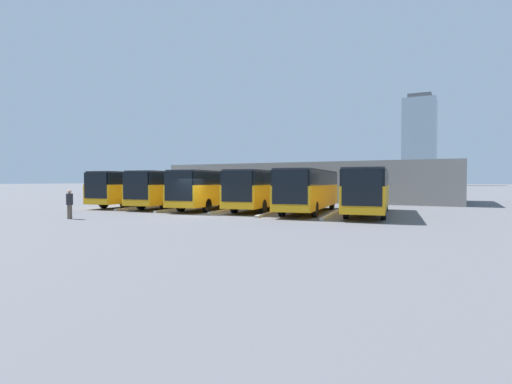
% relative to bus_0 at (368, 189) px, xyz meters
% --- Properties ---
extents(ground_plane, '(600.00, 600.00, 0.00)m').
position_rel_bus_0_xyz_m(ground_plane, '(10.58, 5.66, -1.77)').
color(ground_plane, '#5B5B60').
extents(bus_0, '(4.12, 12.12, 3.15)m').
position_rel_bus_0_xyz_m(bus_0, '(0.00, 0.00, 0.00)').
color(bus_0, orange).
rests_on(bus_0, ground_plane).
extents(curb_divider_0, '(1.31, 7.70, 0.15)m').
position_rel_bus_0_xyz_m(curb_divider_0, '(2.12, 1.76, -1.69)').
color(curb_divider_0, '#B2B2AD').
rests_on(curb_divider_0, ground_plane).
extents(bus_1, '(4.12, 12.12, 3.15)m').
position_rel_bus_0_xyz_m(bus_1, '(4.23, 0.22, 0.00)').
color(bus_1, orange).
rests_on(bus_1, ground_plane).
extents(curb_divider_1, '(1.31, 7.70, 0.15)m').
position_rel_bus_0_xyz_m(curb_divider_1, '(6.35, 1.98, -1.69)').
color(curb_divider_1, '#B2B2AD').
rests_on(curb_divider_1, ground_plane).
extents(bus_2, '(4.12, 12.12, 3.15)m').
position_rel_bus_0_xyz_m(bus_2, '(8.46, -0.74, 0.00)').
color(bus_2, orange).
rests_on(bus_2, ground_plane).
extents(curb_divider_2, '(1.31, 7.70, 0.15)m').
position_rel_bus_0_xyz_m(curb_divider_2, '(10.58, 1.02, -1.69)').
color(curb_divider_2, '#B2B2AD').
rests_on(curb_divider_2, ground_plane).
extents(bus_3, '(4.12, 12.12, 3.15)m').
position_rel_bus_0_xyz_m(bus_3, '(12.70, 0.08, 0.00)').
color(bus_3, orange).
rests_on(bus_3, ground_plane).
extents(curb_divider_3, '(1.31, 7.70, 0.15)m').
position_rel_bus_0_xyz_m(curb_divider_3, '(14.82, 1.84, -1.69)').
color(curb_divider_3, '#B2B2AD').
rests_on(curb_divider_3, ground_plane).
extents(bus_4, '(4.12, 12.12, 3.15)m').
position_rel_bus_0_xyz_m(bus_4, '(16.93, -0.14, 0.00)').
color(bus_4, orange).
rests_on(bus_4, ground_plane).
extents(curb_divider_4, '(1.31, 7.70, 0.15)m').
position_rel_bus_0_xyz_m(curb_divider_4, '(19.05, 1.62, -1.69)').
color(curb_divider_4, '#B2B2AD').
rests_on(curb_divider_4, ground_plane).
extents(bus_5, '(4.12, 12.12, 3.15)m').
position_rel_bus_0_xyz_m(bus_5, '(21.16, -0.10, 0.00)').
color(bus_5, orange).
rests_on(bus_5, ground_plane).
extents(pedestrian, '(0.50, 0.50, 1.81)m').
position_rel_bus_0_xyz_m(pedestrian, '(15.77, 11.67, -0.79)').
color(pedestrian, brown).
rests_on(pedestrian, ground_plane).
extents(station_building, '(33.56, 13.27, 4.39)m').
position_rel_bus_0_xyz_m(station_building, '(10.58, -17.46, 0.46)').
color(station_building, gray).
rests_on(station_building, ground_plane).
extents(office_tower, '(16.30, 16.30, 47.73)m').
position_rel_bus_0_xyz_m(office_tower, '(14.02, -199.15, 21.50)').
color(office_tower, '#93A8B7').
rests_on(office_tower, ground_plane).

